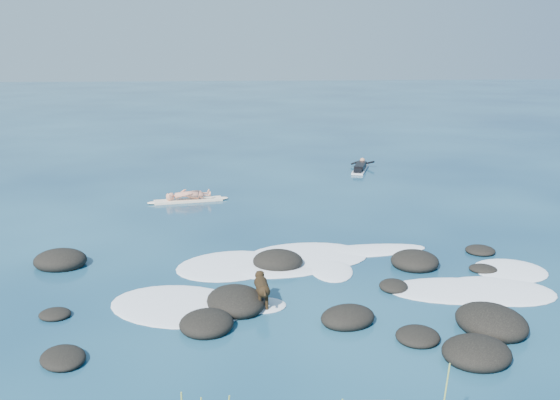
{
  "coord_description": "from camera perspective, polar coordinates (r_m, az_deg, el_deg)",
  "views": [
    {
      "loc": [
        -1.38,
        -15.05,
        5.78
      ],
      "look_at": [
        0.16,
        4.0,
        0.9
      ],
      "focal_mm": 40.0,
      "sensor_mm": 36.0,
      "label": 1
    }
  ],
  "objects": [
    {
      "name": "reef_rocks",
      "position": [
        14.3,
        5.11,
        -9.03
      ],
      "size": [
        13.63,
        7.32,
        0.6
      ],
      "color": "black",
      "rests_on": "ground"
    },
    {
      "name": "paddling_surfer_rig",
      "position": [
        28.94,
        7.36,
        2.99
      ],
      "size": [
        1.45,
        2.53,
        0.44
      ],
      "rotation": [
        0.0,
        0.0,
        1.24
      ],
      "color": "silver",
      "rests_on": "ground"
    },
    {
      "name": "breaking_foam",
      "position": [
        16.01,
        4.66,
        -6.85
      ],
      "size": [
        11.28,
        6.1,
        0.12
      ],
      "color": "white",
      "rests_on": "ground"
    },
    {
      "name": "dog",
      "position": [
        14.0,
        -1.68,
        -7.87
      ],
      "size": [
        0.35,
        1.18,
        0.74
      ],
      "rotation": [
        0.0,
        0.0,
        1.65
      ],
      "color": "black",
      "rests_on": "ground"
    },
    {
      "name": "ground",
      "position": [
        16.18,
        0.58,
        -6.61
      ],
      "size": [
        160.0,
        160.0,
        0.0
      ],
      "primitive_type": "plane",
      "color": "#0A2642",
      "rests_on": "ground"
    },
    {
      "name": "standing_surfer_rig",
      "position": [
        23.22,
        -8.43,
        1.47
      ],
      "size": [
        3.01,
        0.99,
        1.72
      ],
      "rotation": [
        0.0,
        0.0,
        0.19
      ],
      "color": "#FFEBCB",
      "rests_on": "ground"
    }
  ]
}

